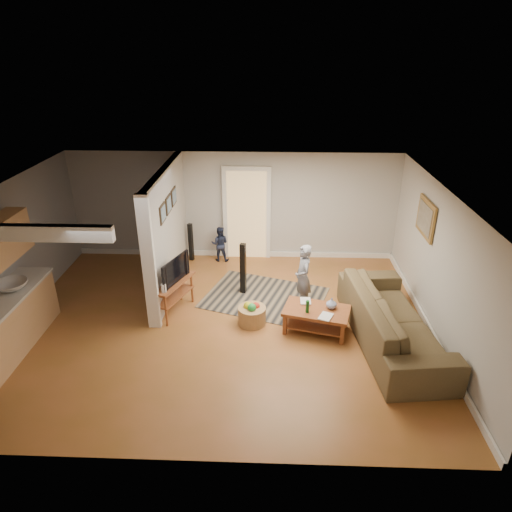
# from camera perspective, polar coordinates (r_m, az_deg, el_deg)

# --- Properties ---
(ground) EXTENTS (7.50, 7.50, 0.00)m
(ground) POSITION_cam_1_polar(r_m,az_deg,el_deg) (8.45, -4.28, -8.53)
(ground) COLOR brown
(ground) RESTS_ON ground
(room_shell) EXTENTS (7.54, 6.02, 2.52)m
(room_shell) POSITION_cam_1_polar(r_m,az_deg,el_deg) (8.31, -11.61, 1.83)
(room_shell) COLOR #B0ADA9
(room_shell) RESTS_ON ground
(area_rug) EXTENTS (2.72, 2.33, 0.01)m
(area_rug) POSITION_cam_1_polar(r_m,az_deg,el_deg) (9.24, 1.10, -5.19)
(area_rug) COLOR black
(area_rug) RESTS_ON ground
(sofa) EXTENTS (1.50, 3.09, 0.87)m
(sofa) POSITION_cam_1_polar(r_m,az_deg,el_deg) (8.34, 16.37, -10.15)
(sofa) COLOR #4C3B26
(sofa) RESTS_ON ground
(coffee_table) EXTENTS (1.26, 0.93, 0.67)m
(coffee_table) POSITION_cam_1_polar(r_m,az_deg,el_deg) (8.15, 7.67, -7.18)
(coffee_table) COLOR brown
(coffee_table) RESTS_ON ground
(tv_console) EXTENTS (0.75, 1.13, 0.91)m
(tv_console) POSITION_cam_1_polar(r_m,az_deg,el_deg) (8.62, -10.38, -3.50)
(tv_console) COLOR brown
(tv_console) RESTS_ON ground
(speaker_left) EXTENTS (0.13, 0.13, 1.09)m
(speaker_left) POSITION_cam_1_polar(r_m,az_deg,el_deg) (9.18, -1.63, -1.59)
(speaker_left) COLOR black
(speaker_left) RESTS_ON ground
(speaker_right) EXTENTS (0.11, 0.11, 0.91)m
(speaker_right) POSITION_cam_1_polar(r_m,az_deg,el_deg) (10.73, -8.15, 1.73)
(speaker_right) COLOR black
(speaker_right) RESTS_ON ground
(toy_basket) EXTENTS (0.51, 0.51, 0.45)m
(toy_basket) POSITION_cam_1_polar(r_m,az_deg,el_deg) (8.36, -0.51, -7.32)
(toy_basket) COLOR olive
(toy_basket) RESTS_ON ground
(child) EXTENTS (0.40, 0.52, 1.30)m
(child) POSITION_cam_1_polar(r_m,az_deg,el_deg) (8.99, 5.71, -6.30)
(child) COLOR slate
(child) RESTS_ON ground
(toddler) EXTENTS (0.42, 0.33, 0.84)m
(toddler) POSITION_cam_1_polar(r_m,az_deg,el_deg) (10.82, -4.46, -0.52)
(toddler) COLOR #1E253E
(toddler) RESTS_ON ground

